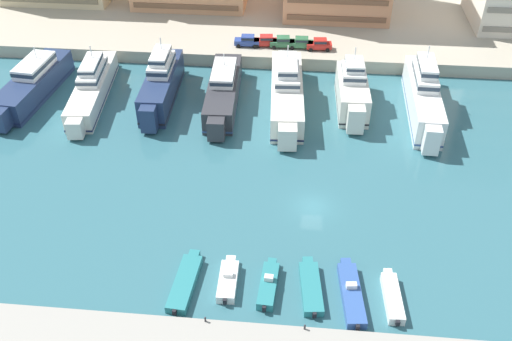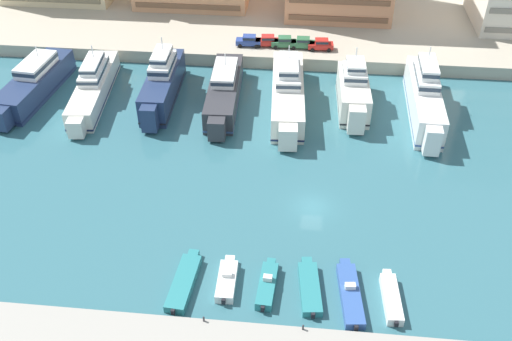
# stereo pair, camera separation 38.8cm
# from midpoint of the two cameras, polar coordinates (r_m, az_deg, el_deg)

# --- Properties ---
(ground_plane) EXTENTS (400.00, 400.00, 0.00)m
(ground_plane) POSITION_cam_midpoint_polar(r_m,az_deg,el_deg) (66.73, 5.85, -3.63)
(ground_plane) COLOR #336670
(yacht_navy_far_left) EXTENTS (6.06, 20.53, 6.89)m
(yacht_navy_far_left) POSITION_cam_midpoint_polar(r_m,az_deg,el_deg) (91.95, -21.17, 8.16)
(yacht_navy_far_left) COLOR navy
(yacht_navy_far_left) RESTS_ON ground
(yacht_ivory_left) EXTENTS (5.70, 22.08, 7.21)m
(yacht_ivory_left) POSITION_cam_midpoint_polar(r_m,az_deg,el_deg) (88.65, -15.82, 8.14)
(yacht_ivory_left) COLOR silver
(yacht_ivory_left) RESTS_ON ground
(yacht_navy_mid_left) EXTENTS (4.33, 18.95, 8.84)m
(yacht_navy_mid_left) POSITION_cam_midpoint_polar(r_m,az_deg,el_deg) (85.76, -9.22, 8.62)
(yacht_navy_mid_left) COLOR navy
(yacht_navy_mid_left) RESTS_ON ground
(yacht_charcoal_center_left) EXTENTS (4.91, 20.79, 6.60)m
(yacht_charcoal_center_left) POSITION_cam_midpoint_polar(r_m,az_deg,el_deg) (84.25, -3.07, 7.97)
(yacht_charcoal_center_left) COLOR #333338
(yacht_charcoal_center_left) RESTS_ON ground
(yacht_ivory_center) EXTENTS (5.67, 23.10, 8.23)m
(yacht_ivory_center) POSITION_cam_midpoint_polar(r_m,az_deg,el_deg) (83.24, 3.34, 7.89)
(yacht_ivory_center) COLOR silver
(yacht_ivory_center) RESTS_ON ground
(yacht_ivory_center_right) EXTENTS (4.54, 14.98, 8.64)m
(yacht_ivory_center_right) POSITION_cam_midpoint_polar(r_m,az_deg,el_deg) (83.77, 9.85, 7.76)
(yacht_ivory_center_right) COLOR silver
(yacht_ivory_center_right) RESTS_ON ground
(yacht_white_mid_right) EXTENTS (4.19, 21.47, 9.21)m
(yacht_white_mid_right) POSITION_cam_midpoint_polar(r_m,az_deg,el_deg) (84.56, 16.62, 7.08)
(yacht_white_mid_right) COLOR white
(yacht_white_mid_right) RESTS_ON ground
(motorboat_teal_far_left) EXTENTS (2.46, 8.24, 0.88)m
(motorboat_teal_far_left) POSITION_cam_midpoint_polar(r_m,az_deg,el_deg) (58.31, -7.01, -10.97)
(motorboat_teal_far_left) COLOR teal
(motorboat_teal_far_left) RESTS_ON ground
(motorboat_white_left) EXTENTS (1.89, 5.98, 1.39)m
(motorboat_white_left) POSITION_cam_midpoint_polar(r_m,az_deg,el_deg) (57.99, -2.72, -10.88)
(motorboat_white_left) COLOR white
(motorboat_white_left) RESTS_ON ground
(motorboat_teal_mid_left) EXTENTS (1.92, 6.53, 1.51)m
(motorboat_teal_mid_left) POSITION_cam_midpoint_polar(r_m,az_deg,el_deg) (57.52, 1.33, -11.35)
(motorboat_teal_mid_left) COLOR teal
(motorboat_teal_mid_left) RESTS_ON ground
(motorboat_teal_center_left) EXTENTS (2.62, 7.48, 0.87)m
(motorboat_teal_center_left) POSITION_cam_midpoint_polar(r_m,az_deg,el_deg) (57.68, 5.58, -11.55)
(motorboat_teal_center_left) COLOR teal
(motorboat_teal_center_left) RESTS_ON ground
(motorboat_blue_center) EXTENTS (2.64, 8.62, 1.44)m
(motorboat_blue_center) POSITION_cam_midpoint_polar(r_m,az_deg,el_deg) (57.59, 9.58, -12.06)
(motorboat_blue_center) COLOR #33569E
(motorboat_blue_center) RESTS_ON ground
(motorboat_white_center_right) EXTENTS (1.88, 6.69, 0.99)m
(motorboat_white_center_right) POSITION_cam_midpoint_polar(r_m,az_deg,el_deg) (58.01, 13.55, -12.29)
(motorboat_white_center_right) COLOR white
(motorboat_white_center_right) RESTS_ON ground
(car_blue_far_left) EXTENTS (4.15, 2.02, 1.80)m
(car_blue_far_left) POSITION_cam_midpoint_polar(r_m,az_deg,el_deg) (96.49, -0.61, 12.89)
(car_blue_far_left) COLOR #28428E
(car_blue_far_left) RESTS_ON quay_promenade
(car_red_left) EXTENTS (4.24, 2.23, 1.80)m
(car_red_left) POSITION_cam_midpoint_polar(r_m,az_deg,el_deg) (96.46, 1.26, 12.87)
(car_red_left) COLOR red
(car_red_left) RESTS_ON quay_promenade
(car_green_mid_left) EXTENTS (4.23, 2.20, 1.80)m
(car_green_mid_left) POSITION_cam_midpoint_polar(r_m,az_deg,el_deg) (96.16, 2.94, 12.75)
(car_green_mid_left) COLOR #2D6642
(car_green_mid_left) RESTS_ON quay_promenade
(car_green_center_left) EXTENTS (4.12, 1.96, 1.80)m
(car_green_center_left) POSITION_cam_midpoint_polar(r_m,az_deg,el_deg) (96.07, 4.80, 12.64)
(car_green_center_left) COLOR #2D6642
(car_green_center_left) RESTS_ON quay_promenade
(car_red_center) EXTENTS (4.21, 2.14, 1.80)m
(car_red_center) POSITION_cam_midpoint_polar(r_m,az_deg,el_deg) (95.83, 6.63, 12.45)
(car_red_center) COLOR red
(car_red_center) RESTS_ON quay_promenade
(bollard_west) EXTENTS (0.20, 0.20, 0.61)m
(bollard_west) POSITION_cam_midpoint_polar(r_m,az_deg,el_deg) (54.70, -5.05, -14.55)
(bollard_west) COLOR #2D2D33
(bollard_west) RESTS_ON pier_dock
(bollard_west_mid) EXTENTS (0.20, 0.20, 0.61)m
(bollard_west_mid) POSITION_cam_midpoint_polar(r_m,az_deg,el_deg) (54.13, 4.94, -15.33)
(bollard_west_mid) COLOR #2D2D33
(bollard_west_mid) RESTS_ON pier_dock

